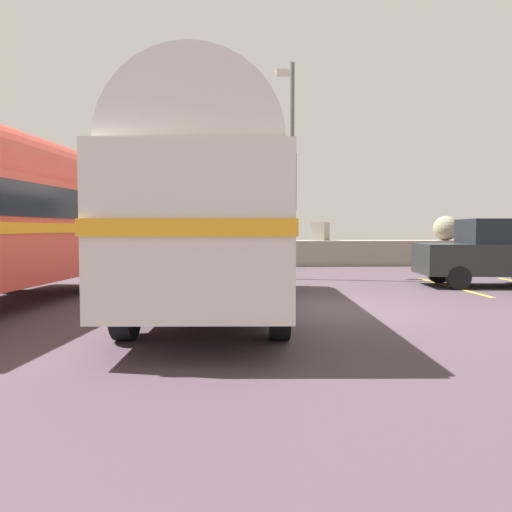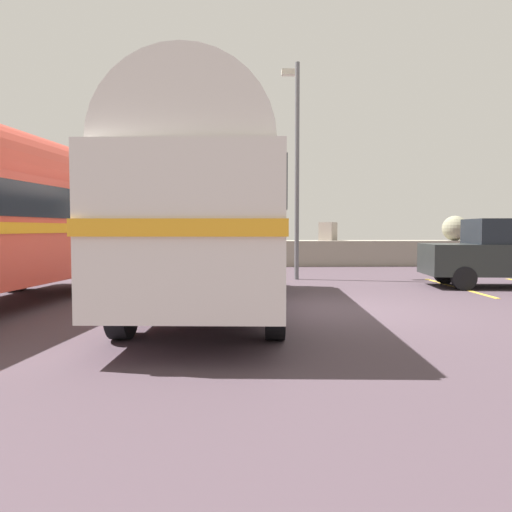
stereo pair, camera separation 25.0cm
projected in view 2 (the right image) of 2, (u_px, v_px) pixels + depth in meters
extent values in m
cube|color=#463841|center=(323.00, 309.00, 9.85)|extent=(32.00, 26.00, 0.02)
cube|color=gray|center=(279.00, 253.00, 21.60)|extent=(31.36, 1.80, 1.10)
cube|color=gray|center=(9.00, 228.00, 21.56)|extent=(1.11, 1.26, 1.12)
cube|color=gray|center=(119.00, 229.00, 21.37)|extent=(1.18, 1.06, 0.99)
cube|color=#A39685|center=(236.00, 230.00, 21.76)|extent=(1.02, 0.85, 0.96)
cube|color=#A09286|center=(328.00, 231.00, 21.78)|extent=(0.91, 0.99, 0.80)
sphere|color=gray|center=(455.00, 228.00, 21.32)|extent=(1.07, 1.07, 1.07)
cube|color=gold|center=(457.00, 287.00, 13.46)|extent=(0.12, 4.40, 0.01)
cylinder|color=black|center=(183.00, 273.00, 12.36)|extent=(0.32, 0.97, 0.96)
cylinder|color=black|center=(271.00, 274.00, 12.31)|extent=(0.32, 0.97, 0.96)
cylinder|color=black|center=(122.00, 306.00, 7.16)|extent=(0.32, 0.97, 0.96)
cylinder|color=black|center=(275.00, 306.00, 7.11)|extent=(0.32, 0.97, 0.96)
cube|color=silver|center=(216.00, 231.00, 9.67)|extent=(2.79, 8.50, 2.10)
cylinder|color=silver|center=(216.00, 177.00, 9.62)|extent=(2.58, 8.16, 2.20)
cube|color=orange|center=(216.00, 228.00, 9.67)|extent=(2.84, 8.59, 0.20)
cube|color=black|center=(216.00, 201.00, 9.64)|extent=(2.81, 8.17, 0.64)
cube|color=silver|center=(231.00, 261.00, 13.98)|extent=(2.28, 0.27, 0.28)
cylinder|color=black|center=(17.00, 272.00, 12.70)|extent=(0.41, 0.99, 0.96)
cylinder|color=black|center=(99.00, 273.00, 12.46)|extent=(0.41, 0.99, 0.96)
cube|color=silver|center=(87.00, 260.00, 14.22)|extent=(2.28, 0.47, 0.28)
cylinder|color=black|center=(464.00, 278.00, 12.81)|extent=(0.63, 0.25, 0.62)
cylinder|color=black|center=(445.00, 273.00, 14.33)|extent=(0.63, 0.25, 0.62)
cube|color=#252928|center=(502.00, 259.00, 13.47)|extent=(4.23, 2.04, 0.84)
cube|color=black|center=(512.00, 231.00, 13.42)|extent=(2.32, 1.74, 0.68)
cylinder|color=#5B5B60|center=(297.00, 172.00, 15.42)|extent=(0.14, 0.14, 6.74)
cube|color=beige|center=(288.00, 72.00, 15.91)|extent=(0.44, 0.24, 0.18)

